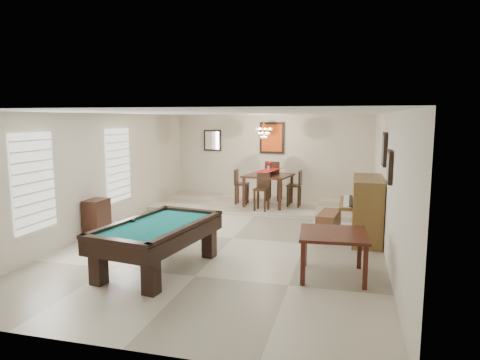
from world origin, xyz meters
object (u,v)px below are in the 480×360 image
at_px(flower_vase, 269,166).
at_px(dining_chair_east, 294,188).
at_px(dining_chair_west, 242,187).
at_px(chandelier, 264,129).
at_px(upright_piano, 359,209).
at_px(dining_table, 268,188).
at_px(square_table, 333,255).
at_px(piano_bench, 328,225).
at_px(pool_table, 159,247).
at_px(apothecary_chest, 97,219).
at_px(dining_chair_south, 262,192).
at_px(dining_chair_north, 274,181).

distance_m(flower_vase, dining_chair_east, 0.92).
height_order(dining_chair_west, chandelier, chandelier).
height_order(upright_piano, chandelier, chandelier).
bearing_deg(flower_vase, upright_piano, -45.89).
relative_size(dining_table, dining_chair_east, 1.19).
bearing_deg(square_table, piano_bench, 94.58).
xyz_separation_m(pool_table, apothecary_chest, (-2.09, 1.44, 0.03)).
height_order(pool_table, dining_table, dining_table).
distance_m(piano_bench, dining_chair_south, 2.49).
bearing_deg(upright_piano, dining_chair_east, 124.05).
height_order(upright_piano, dining_chair_east, upright_piano).
xyz_separation_m(pool_table, chandelier, (0.69, 5.30, 1.82)).
bearing_deg(dining_chair_west, chandelier, -71.17).
xyz_separation_m(upright_piano, flower_vase, (-2.36, 2.44, 0.56)).
bearing_deg(dining_chair_west, square_table, -151.99).
xyz_separation_m(pool_table, dining_chair_south, (0.83, 4.39, 0.22)).
bearing_deg(dining_chair_east, pool_table, -14.94).
relative_size(upright_piano, dining_chair_east, 1.59).
distance_m(apothecary_chest, dining_chair_west, 4.27).
bearing_deg(chandelier, dining_chair_west, -159.42).
distance_m(dining_chair_west, chandelier, 1.71).
distance_m(apothecary_chest, dining_chair_south, 4.16).
bearing_deg(pool_table, dining_chair_west, 97.24).
distance_m(square_table, dining_chair_west, 5.41).
distance_m(square_table, chandelier, 5.65).
bearing_deg(dining_chair_east, chandelier, -99.06).
relative_size(upright_piano, dining_table, 1.34).
bearing_deg(flower_vase, dining_chair_south, -93.51).
xyz_separation_m(upright_piano, chandelier, (-2.54, 2.63, 1.55)).
xyz_separation_m(upright_piano, dining_chair_west, (-3.11, 2.42, -0.05)).
xyz_separation_m(pool_table, flower_vase, (0.87, 5.10, 0.83)).
height_order(piano_bench, chandelier, chandelier).
bearing_deg(dining_table, pool_table, -99.71).
height_order(square_table, dining_chair_north, dining_chair_north).
bearing_deg(chandelier, flower_vase, -47.44).
bearing_deg(chandelier, upright_piano, -46.00).
xyz_separation_m(flower_vase, dining_chair_east, (0.70, 0.02, -0.60)).
bearing_deg(piano_bench, dining_chair_south, 136.60).
height_order(dining_chair_west, dining_chair_east, dining_chair_east).
height_order(pool_table, dining_chair_south, dining_chair_south).
bearing_deg(square_table, dining_chair_east, 104.63).
height_order(square_table, dining_chair_east, dining_chair_east).
distance_m(piano_bench, dining_chair_east, 2.67).
bearing_deg(piano_bench, dining_table, 126.03).
distance_m(dining_chair_south, dining_chair_east, 1.04).
relative_size(square_table, piano_bench, 1.08).
distance_m(pool_table, flower_vase, 5.24).
distance_m(flower_vase, dining_chair_north, 0.92).
xyz_separation_m(upright_piano, dining_table, (-2.36, 2.44, -0.05)).
bearing_deg(dining_chair_west, pool_table, 176.80).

